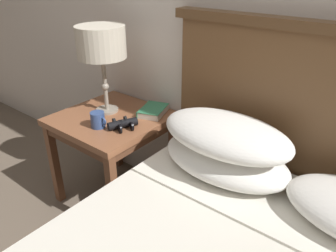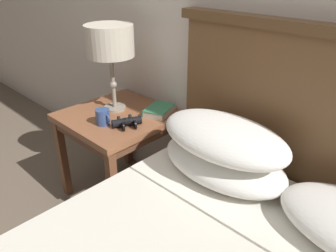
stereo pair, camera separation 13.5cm
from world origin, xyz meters
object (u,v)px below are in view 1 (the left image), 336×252
at_px(book_on_nightstand, 153,111).
at_px(coffee_mug, 98,120).
at_px(table_lamp, 101,44).
at_px(nightstand, 112,128).
at_px(binoculars_pair, 123,124).

xyz_separation_m(book_on_nightstand, coffee_mug, (-0.12, -0.31, 0.02)).
bearing_deg(coffee_mug, table_lamp, 125.31).
bearing_deg(table_lamp, book_on_nightstand, 30.47).
height_order(book_on_nightstand, coffee_mug, coffee_mug).
height_order(nightstand, book_on_nightstand, book_on_nightstand).
bearing_deg(nightstand, binoculars_pair, -20.90).
height_order(binoculars_pair, coffee_mug, coffee_mug).
height_order(nightstand, binoculars_pair, binoculars_pair).
relative_size(nightstand, book_on_nightstand, 2.68).
bearing_deg(book_on_nightstand, coffee_mug, -110.45).
distance_m(nightstand, book_on_nightstand, 0.26).
relative_size(nightstand, table_lamp, 1.18).
xyz_separation_m(book_on_nightstand, binoculars_pair, (-0.01, -0.23, 0.00)).
bearing_deg(book_on_nightstand, nightstand, -133.69).
height_order(book_on_nightstand, binoculars_pair, binoculars_pair).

